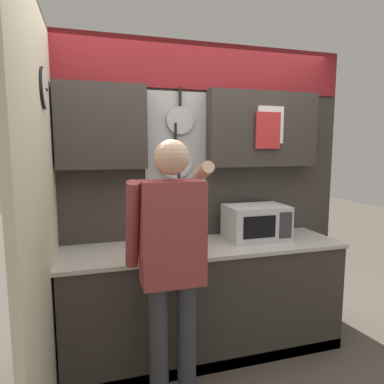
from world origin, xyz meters
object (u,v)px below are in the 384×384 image
at_px(microwave, 256,222).
at_px(utensil_crock, 179,234).
at_px(knife_block, 197,231).
at_px(person, 172,253).

bearing_deg(microwave, utensil_crock, 179.84).
distance_m(knife_block, person, 0.68).
relative_size(microwave, person, 0.30).
distance_m(knife_block, utensil_crock, 0.15).
bearing_deg(knife_block, microwave, -0.05).
distance_m(microwave, person, 1.05).
xyz_separation_m(microwave, utensil_crock, (-0.67, 0.00, -0.05)).
distance_m(microwave, utensil_crock, 0.68).
bearing_deg(person, utensil_crock, 71.66).
xyz_separation_m(knife_block, utensil_crock, (-0.15, 0.00, -0.02)).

